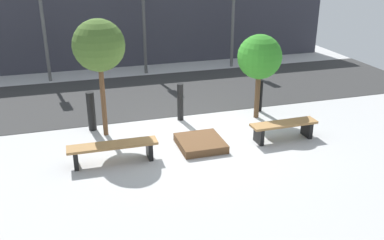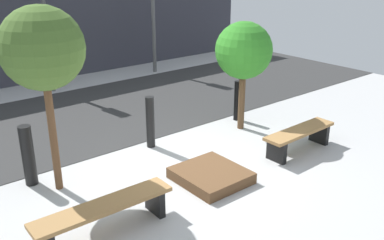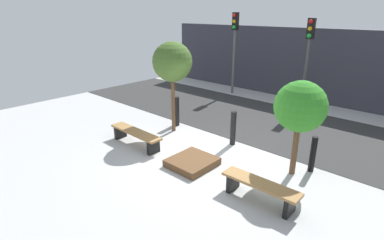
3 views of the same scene
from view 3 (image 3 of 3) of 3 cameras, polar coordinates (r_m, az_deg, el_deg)
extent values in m
plane|color=#B2B2B2|center=(8.41, 3.00, -7.08)|extent=(18.00, 18.00, 0.00)
cube|color=#303030|center=(11.25, 14.92, -0.55)|extent=(18.00, 4.43, 0.01)
cube|color=#33333D|center=(14.39, 23.02, 9.47)|extent=(16.20, 0.50, 3.16)
cube|color=black|center=(9.83, -13.49, -2.23)|extent=(0.11, 0.41, 0.40)
cube|color=black|center=(8.60, -7.36, -5.12)|extent=(0.11, 0.41, 0.40)
cube|color=#9E7242|center=(9.11, -10.72, -2.27)|extent=(2.00, 0.43, 0.06)
cube|color=black|center=(6.97, 7.83, -11.57)|extent=(0.11, 0.41, 0.40)
cube|color=black|center=(6.46, 18.14, -15.29)|extent=(0.11, 0.41, 0.40)
cube|color=#9E7242|center=(6.56, 12.91, -11.72)|extent=(1.72, 0.44, 0.06)
cube|color=brown|center=(7.94, 0.04, -8.04)|extent=(1.06, 1.14, 0.19)
cylinder|color=brown|center=(9.90, -3.60, 3.33)|extent=(0.12, 0.12, 1.99)
sphere|color=#47682A|center=(9.60, -3.78, 11.02)|extent=(1.26, 1.26, 1.26)
cylinder|color=brown|center=(7.72, 19.03, -4.97)|extent=(0.14, 0.14, 1.42)
sphere|color=#318625|center=(7.36, 19.94, 2.43)|extent=(1.21, 1.21, 1.21)
cylinder|color=black|center=(10.53, -3.00, 1.69)|extent=(0.21, 0.21, 1.04)
cylinder|color=black|center=(9.07, 7.83, -1.55)|extent=(0.17, 0.17, 1.05)
cylinder|color=black|center=(8.10, 22.02, -6.06)|extent=(0.15, 0.15, 0.94)
cylinder|color=#595959|center=(14.67, 8.00, 12.25)|extent=(0.12, 0.12, 3.78)
cube|color=black|center=(14.55, 8.29, 18.12)|extent=(0.28, 0.16, 0.78)
sphere|color=red|center=(14.45, 8.10, 19.15)|extent=(0.17, 0.17, 0.17)
sphere|color=orange|center=(14.46, 8.04, 18.12)|extent=(0.17, 0.17, 0.17)
sphere|color=green|center=(14.47, 7.99, 17.09)|extent=(0.17, 0.17, 0.17)
cylinder|color=#494949|center=(13.04, 20.94, 9.75)|extent=(0.12, 0.12, 3.59)
cube|color=black|center=(12.89, 21.73, 15.87)|extent=(0.28, 0.16, 0.78)
sphere|color=red|center=(12.79, 21.70, 17.03)|extent=(0.17, 0.17, 0.17)
sphere|color=orange|center=(12.80, 21.55, 15.87)|extent=(0.17, 0.17, 0.17)
sphere|color=green|center=(12.81, 21.40, 14.72)|extent=(0.17, 0.17, 0.17)
camera|label=1|loc=(8.53, -76.27, 9.87)|focal=40.00mm
camera|label=2|loc=(9.06, -46.76, 12.34)|focal=40.00mm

